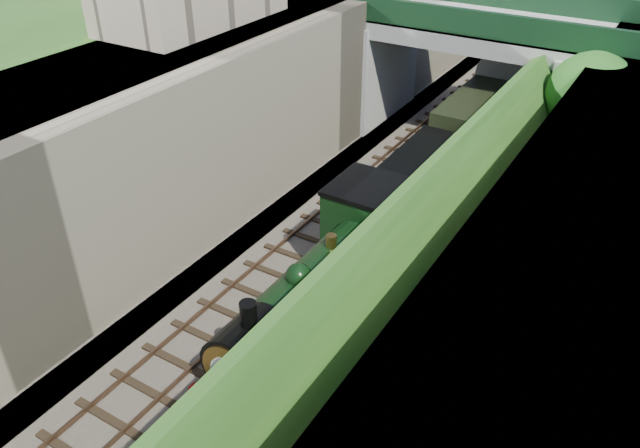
{
  "coord_description": "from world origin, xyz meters",
  "views": [
    {
      "loc": [
        8.96,
        -6.14,
        13.92
      ],
      "look_at": [
        0.0,
        8.55,
        2.98
      ],
      "focal_mm": 35.0,
      "sensor_mm": 36.0,
      "label": 1
    }
  ],
  "objects_px": {
    "road_bridge": "(500,66)",
    "tender": "(422,194)",
    "tree": "(593,99)",
    "locomotive": "(328,286)"
  },
  "relations": [
    {
      "from": "road_bridge",
      "to": "tree",
      "type": "distance_m",
      "value": 6.32
    },
    {
      "from": "road_bridge",
      "to": "tender",
      "type": "bearing_deg",
      "value": -88.47
    },
    {
      "from": "tree",
      "to": "tender",
      "type": "height_order",
      "value": "tree"
    },
    {
      "from": "tree",
      "to": "locomotive",
      "type": "xyz_separation_m",
      "value": [
        -4.71,
        -13.08,
        -2.75
      ]
    },
    {
      "from": "tree",
      "to": "tender",
      "type": "xyz_separation_m",
      "value": [
        -4.71,
        -5.71,
        -3.03
      ]
    },
    {
      "from": "tender",
      "to": "tree",
      "type": "bearing_deg",
      "value": 50.47
    },
    {
      "from": "tree",
      "to": "locomotive",
      "type": "height_order",
      "value": "tree"
    },
    {
      "from": "road_bridge",
      "to": "tender",
      "type": "relative_size",
      "value": 2.67
    },
    {
      "from": "tender",
      "to": "locomotive",
      "type": "bearing_deg",
      "value": -90.0
    },
    {
      "from": "locomotive",
      "to": "tender",
      "type": "bearing_deg",
      "value": 90.0
    }
  ]
}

